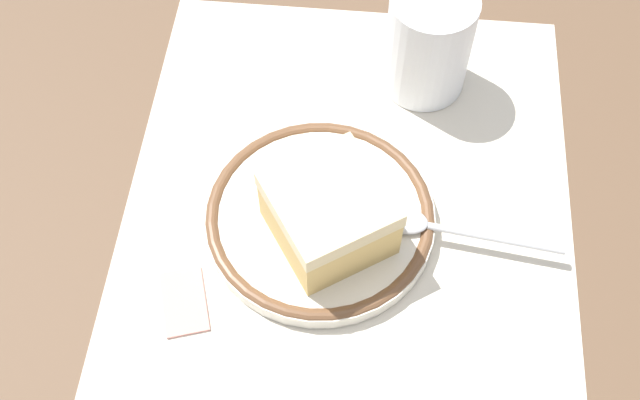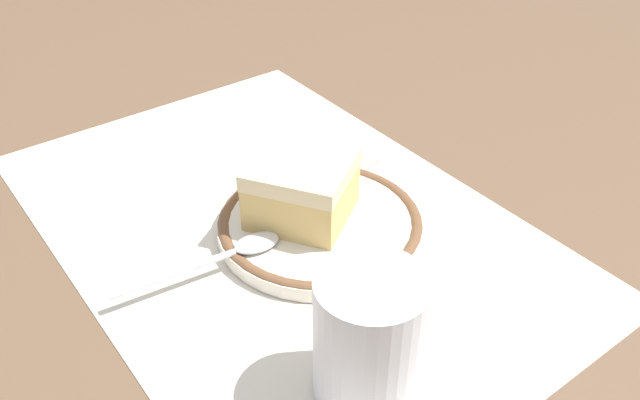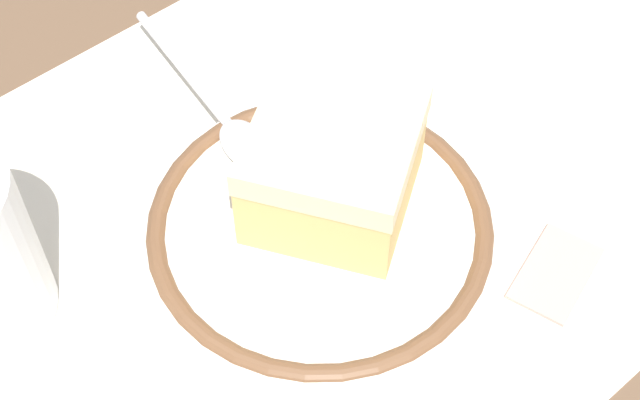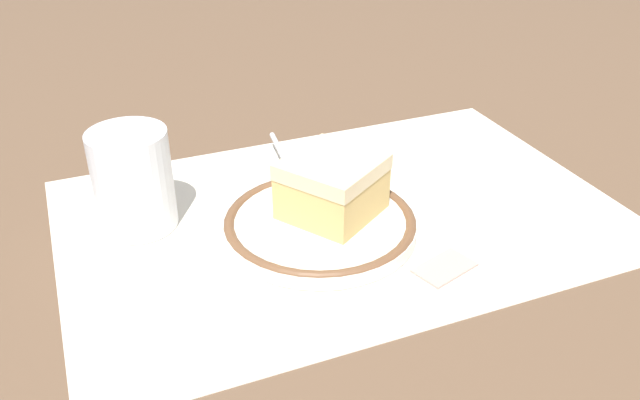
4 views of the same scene
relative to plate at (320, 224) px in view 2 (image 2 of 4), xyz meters
name	(u,v)px [view 2 (image 2 of 4)]	position (x,y,z in m)	size (l,w,h in m)	color
ground_plane	(280,223)	(-0.03, -0.02, -0.01)	(2.40, 2.40, 0.00)	brown
placemat	(280,223)	(-0.03, -0.02, -0.01)	(0.50, 0.34, 0.00)	beige
plate	(320,224)	(0.00, 0.00, 0.00)	(0.17, 0.17, 0.01)	silver
cake_slice	(302,188)	(-0.01, -0.01, 0.03)	(0.11, 0.11, 0.05)	#DBB76B
spoon	(233,252)	(0.00, -0.08, 0.01)	(0.03, 0.14, 0.01)	silver
cup	(369,345)	(0.15, -0.07, 0.03)	(0.07, 0.07, 0.09)	white
sugar_packet	(348,156)	(-0.07, 0.09, 0.00)	(0.05, 0.03, 0.01)	#E5998C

